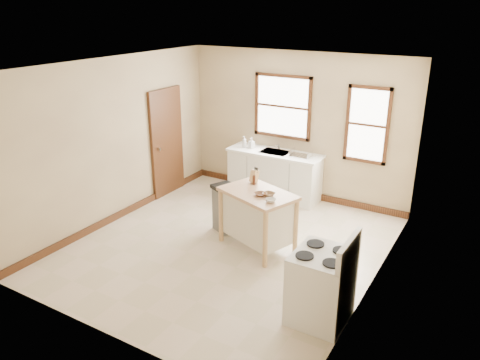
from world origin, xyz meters
name	(u,v)px	position (x,y,z in m)	size (l,w,h in m)	color
floor	(228,246)	(0.00, 0.00, 0.00)	(5.00, 5.00, 0.00)	beige
ceiling	(226,66)	(0.00, 0.00, 2.80)	(5.00, 5.00, 0.00)	white
wall_back	(297,126)	(0.00, 2.50, 1.40)	(4.50, 0.04, 2.80)	#CBB585
wall_left	(116,141)	(-2.25, 0.00, 1.40)	(0.04, 5.00, 2.80)	#CBB585
wall_right	(379,192)	(2.25, 0.00, 1.40)	(0.04, 5.00, 2.80)	#CBB585
window_main	(283,107)	(-0.30, 2.48, 1.75)	(1.17, 0.06, 1.22)	#32180D
window_side	(367,125)	(1.35, 2.48, 1.60)	(0.77, 0.06, 1.37)	#32180D
door_left	(167,142)	(-2.21, 1.30, 1.05)	(0.06, 0.90, 2.10)	#32180D
baseboard_back	(293,192)	(0.00, 2.47, 0.06)	(4.50, 0.04, 0.12)	#32180D
baseboard_left	(124,212)	(-2.22, 0.00, 0.06)	(0.04, 5.00, 0.12)	#32180D
sink_counter	(274,174)	(-0.30, 2.20, 0.46)	(1.86, 0.62, 0.92)	silver
faucet	(279,144)	(-0.30, 2.38, 1.03)	(0.03, 0.03, 0.22)	silver
soap_bottle_a	(244,142)	(-0.96, 2.17, 1.03)	(0.09, 0.09, 0.22)	#B2B2B2
soap_bottle_b	(252,143)	(-0.81, 2.20, 1.02)	(0.09, 0.09, 0.21)	#B2B2B2
dish_rack	(301,154)	(0.24, 2.20, 0.97)	(0.38, 0.29, 0.10)	silver
kitchen_island	(257,220)	(0.41, 0.22, 0.47)	(1.14, 0.73, 0.93)	tan
knife_block	(254,177)	(0.17, 0.53, 1.03)	(0.10, 0.10, 0.20)	tan
pepper_grinder	(254,180)	(0.21, 0.45, 1.01)	(0.04, 0.04, 0.15)	#442012
bowl_a	(260,194)	(0.50, 0.11, 0.95)	(0.17, 0.17, 0.04)	brown
bowl_b	(269,194)	(0.62, 0.17, 0.95)	(0.18, 0.18, 0.04)	brown
bowl_c	(271,200)	(0.75, -0.02, 0.96)	(0.15, 0.15, 0.05)	silver
trash_bin	(226,208)	(-0.33, 0.46, 0.40)	(0.41, 0.35, 0.80)	#585856
gas_stove	(322,277)	(1.91, -0.96, 0.58)	(0.71, 0.72, 1.16)	white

